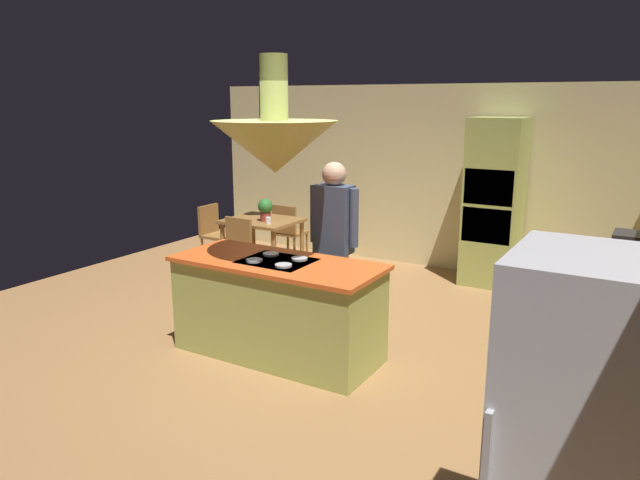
# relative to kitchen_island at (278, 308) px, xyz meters

# --- Properties ---
(ground) EXTENTS (8.16, 8.16, 0.00)m
(ground) POSITION_rel_kitchen_island_xyz_m (0.00, 0.20, -0.46)
(ground) COLOR #9E7042
(wall_back) EXTENTS (6.80, 0.10, 2.55)m
(wall_back) POSITION_rel_kitchen_island_xyz_m (0.00, 3.65, 0.81)
(wall_back) COLOR beige
(wall_back) RESTS_ON ground
(kitchen_island) EXTENTS (1.96, 0.83, 0.94)m
(kitchen_island) POSITION_rel_kitchen_island_xyz_m (0.00, 0.00, 0.00)
(kitchen_island) COLOR #A8B259
(kitchen_island) RESTS_ON ground
(counter_run_right) EXTENTS (0.73, 2.43, 0.92)m
(counter_run_right) POSITION_rel_kitchen_island_xyz_m (2.84, 0.80, 0.01)
(counter_run_right) COLOR #A8B259
(counter_run_right) RESTS_ON ground
(oven_tower) EXTENTS (0.66, 0.62, 2.13)m
(oven_tower) POSITION_rel_kitchen_island_xyz_m (1.10, 3.24, 0.60)
(oven_tower) COLOR #A8B259
(oven_tower) RESTS_ON ground
(refrigerator) EXTENTS (0.72, 0.74, 1.74)m
(refrigerator) POSITION_rel_kitchen_island_xyz_m (2.80, -1.70, 0.41)
(refrigerator) COLOR silver
(refrigerator) RESTS_ON ground
(dining_table) EXTENTS (0.96, 0.80, 0.76)m
(dining_table) POSITION_rel_kitchen_island_xyz_m (-1.70, 2.10, 0.18)
(dining_table) COLOR olive
(dining_table) RESTS_ON ground
(person_at_island) EXTENTS (0.53, 0.24, 1.76)m
(person_at_island) POSITION_rel_kitchen_island_xyz_m (0.21, 0.69, 0.56)
(person_at_island) COLOR tan
(person_at_island) RESTS_ON ground
(range_hood) EXTENTS (1.10, 1.10, 1.00)m
(range_hood) POSITION_rel_kitchen_island_xyz_m (0.00, 0.00, 1.51)
(range_hood) COLOR #A8B259
(pendant_light_over_table) EXTENTS (0.32, 0.32, 0.82)m
(pendant_light_over_table) POSITION_rel_kitchen_island_xyz_m (-1.70, 2.10, 1.40)
(pendant_light_over_table) COLOR #E0B266
(chair_facing_island) EXTENTS (0.40, 0.40, 0.87)m
(chair_facing_island) POSITION_rel_kitchen_island_xyz_m (-1.70, 1.48, 0.04)
(chair_facing_island) COLOR olive
(chair_facing_island) RESTS_ON ground
(chair_by_back_wall) EXTENTS (0.40, 0.40, 0.87)m
(chair_by_back_wall) POSITION_rel_kitchen_island_xyz_m (-1.70, 2.72, 0.04)
(chair_by_back_wall) COLOR olive
(chair_by_back_wall) RESTS_ON ground
(chair_at_corner) EXTENTS (0.40, 0.40, 0.87)m
(chair_at_corner) POSITION_rel_kitchen_island_xyz_m (-2.56, 2.10, 0.04)
(chair_at_corner) COLOR olive
(chair_at_corner) RESTS_ON ground
(potted_plant_on_table) EXTENTS (0.20, 0.20, 0.30)m
(potted_plant_on_table) POSITION_rel_kitchen_island_xyz_m (-1.60, 2.04, 0.47)
(potted_plant_on_table) COLOR #99382D
(potted_plant_on_table) RESTS_ON dining_table
(cup_on_table) EXTENTS (0.07, 0.07, 0.09)m
(cup_on_table) POSITION_rel_kitchen_island_xyz_m (-1.46, 1.90, 0.34)
(cup_on_table) COLOR white
(cup_on_table) RESTS_ON dining_table
(canister_flour) EXTENTS (0.11, 0.11, 0.17)m
(canister_flour) POSITION_rel_kitchen_island_xyz_m (2.84, 0.20, 0.54)
(canister_flour) COLOR silver
(canister_flour) RESTS_ON counter_run_right
(canister_sugar) EXTENTS (0.13, 0.13, 0.21)m
(canister_sugar) POSITION_rel_kitchen_island_xyz_m (2.84, 0.38, 0.56)
(canister_sugar) COLOR silver
(canister_sugar) RESTS_ON counter_run_right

